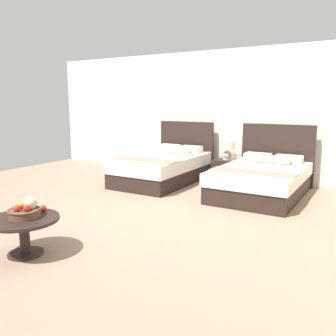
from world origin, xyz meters
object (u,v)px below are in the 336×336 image
bed_near_window (164,167)px  loose_apple (43,208)px  fruit_bowl (25,210)px  nightstand (227,171)px  table_lamp (228,148)px  coffee_table (24,227)px  vase (234,157)px  bed_near_corner (262,179)px

bed_near_window → loose_apple: bed_near_window is taller
bed_near_window → fruit_bowl: 3.91m
nightstand → loose_apple: bearing=-96.1°
table_lamp → coffee_table: bearing=-95.6°
vase → coffee_table: bearing=-97.7°
bed_near_window → fruit_bowl: bed_near_window is taller
bed_near_corner → vase: size_ratio=14.39×
bed_near_corner → nightstand: (-0.96, 0.68, -0.06)m
vase → bed_near_corner: bearing=-38.6°
bed_near_corner → nightstand: size_ratio=3.99×
fruit_bowl → table_lamp: bearing=84.3°
table_lamp → coffee_table: (-0.45, -4.59, -0.38)m
loose_apple → nightstand: bearing=83.9°
coffee_table → loose_apple: 0.31m
table_lamp → vase: size_ratio=2.55×
bed_near_corner → table_lamp: size_ratio=5.65×
loose_apple → fruit_bowl: bearing=-89.0°
fruit_bowl → vase: bearing=82.2°
bed_near_window → nightstand: (1.12, 0.69, -0.08)m
nightstand → table_lamp: size_ratio=1.41×
nightstand → table_lamp: table_lamp is taller
bed_near_corner → nightstand: bed_near_corner is taller
table_lamp → bed_near_corner: bearing=-36.0°
table_lamp → fruit_bowl: 4.58m
bed_near_corner → coffee_table: size_ratio=2.83×
bed_near_corner → vase: (-0.80, 0.64, 0.24)m
nightstand → table_lamp: 0.47m
fruit_bowl → loose_apple: bearing=91.0°
bed_near_corner → loose_apple: bearing=-111.5°
bed_near_window → nightstand: bed_near_window is taller
vase → loose_apple: 4.30m
nightstand → table_lamp: (0.00, 0.02, 0.47)m
coffee_table → fruit_bowl: size_ratio=2.20×
bed_near_window → bed_near_corner: bed_near_corner is taller
bed_near_corner → fruit_bowl: bearing=-110.2°
fruit_bowl → bed_near_window: bearing=99.8°
coffee_table → loose_apple: (-0.01, 0.27, 0.14)m
coffee_table → loose_apple: bearing=91.1°
bed_near_window → coffee_table: (0.67, -3.88, 0.01)m
coffee_table → bed_near_corner: bearing=70.0°
coffee_table → loose_apple: size_ratio=10.46×
vase → coffee_table: (-0.62, -4.53, -0.22)m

